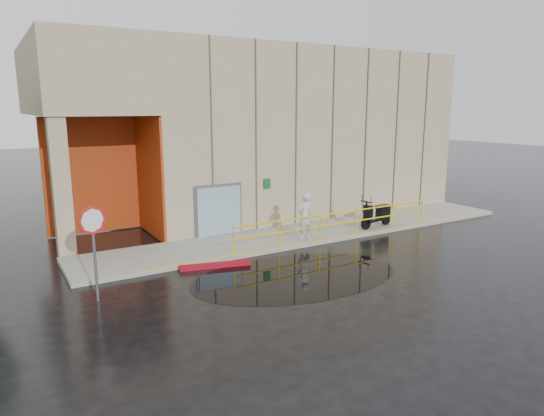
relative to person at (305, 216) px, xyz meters
The scene contains 9 objects.
ground 4.70m from the person, 128.58° to the right, with size 120.00×120.00×0.00m, color black.
sidewalk 1.79m from the person, 38.89° to the left, with size 20.00×3.00×0.15m, color gray.
building 8.35m from the person, 73.12° to the left, with size 20.00×10.17×8.00m.
guardrail 1.52m from the person, 16.81° to the right, with size 9.56×0.06×1.03m.
person is the anchor object (origin of this frame).
scooter 3.86m from the person, ahead, with size 1.97×0.90×1.50m.
stop_sign 8.63m from the person, 166.75° to the right, with size 0.79×0.30×2.73m.
red_curb 4.58m from the person, 166.70° to the right, with size 2.40×0.18×0.18m, color maroon.
puddle 4.10m from the person, 128.28° to the right, with size 6.99×4.30×0.01m, color black.
Camera 1 is at (-7.86, -11.79, 5.30)m, focal length 32.00 mm.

